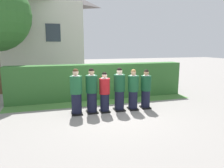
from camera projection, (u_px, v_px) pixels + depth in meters
ground_plane at (112, 111)px, 7.99m from camera, size 60.00×60.00×0.00m
student_front_row_0 at (76, 93)px, 7.48m from camera, size 0.44×0.52×1.67m
student_front_row_1 at (92, 92)px, 7.65m from camera, size 0.43×0.53×1.67m
student_in_red_blazer at (105, 93)px, 7.76m from camera, size 0.40×0.44×1.52m
student_front_row_3 at (119, 90)px, 7.93m from camera, size 0.43×0.52×1.66m
student_front_row_4 at (133, 90)px, 8.05m from camera, size 0.41×0.47×1.59m
student_front_row_5 at (146, 90)px, 8.23m from camera, size 0.41×0.48×1.56m
hedge at (99, 81)px, 9.81m from camera, size 8.19×0.70×1.62m
school_building_main at (29, 27)px, 14.53m from camera, size 7.43×4.51×7.37m
lawn_strip at (104, 102)px, 9.20m from camera, size 8.19×0.90×0.01m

